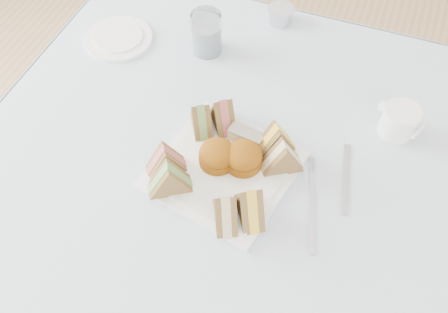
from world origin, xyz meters
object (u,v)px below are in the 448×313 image
(water_glass, at_px, (207,33))
(table, at_px, (221,240))
(creamer_jug, at_px, (399,121))
(serving_plate, at_px, (224,170))

(water_glass, bearing_deg, table, -63.45)
(creamer_jug, bearing_deg, serving_plate, -121.76)
(serving_plate, distance_m, creamer_jug, 0.38)
(water_glass, xyz_separation_m, creamer_jug, (0.47, -0.09, -0.02))
(table, bearing_deg, creamer_jug, 30.92)
(table, bearing_deg, serving_plate, -56.17)
(serving_plate, bearing_deg, creamer_jug, 47.96)
(water_glass, height_order, creamer_jug, water_glass)
(water_glass, bearing_deg, creamer_jug, -11.33)
(serving_plate, xyz_separation_m, creamer_jug, (0.30, 0.22, 0.03))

